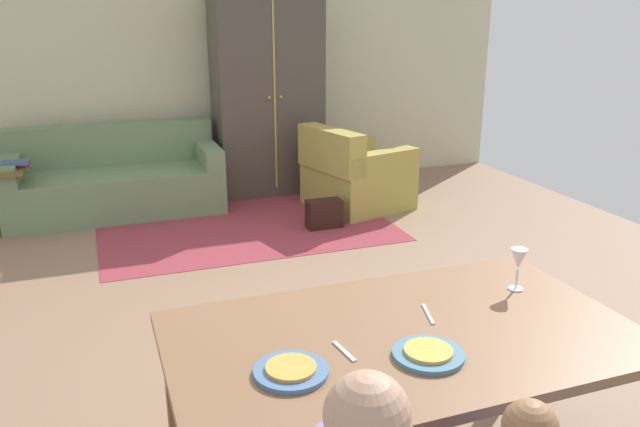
{
  "coord_description": "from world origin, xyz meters",
  "views": [
    {
      "loc": [
        -1.19,
        -3.23,
        1.91
      ],
      "look_at": [
        -0.07,
        -0.16,
        0.85
      ],
      "focal_mm": 35.65,
      "sensor_mm": 36.0,
      "label": 1
    }
  ],
  "objects_px": {
    "book_upper": "(15,163)",
    "plate_near_child": "(428,354)",
    "dining_table": "(403,349)",
    "handbag": "(324,214)",
    "armoire": "(267,94)",
    "couch": "(115,182)",
    "plate_near_man": "(291,371)",
    "wine_glass": "(519,261)",
    "book_lower": "(16,165)",
    "armchair": "(354,176)"
  },
  "relations": [
    {
      "from": "wine_glass",
      "to": "handbag",
      "type": "distance_m",
      "value": 3.18
    },
    {
      "from": "plate_near_man",
      "to": "dining_table",
      "type": "bearing_deg",
      "value": 14.06
    },
    {
      "from": "armchair",
      "to": "handbag",
      "type": "height_order",
      "value": "armchair"
    },
    {
      "from": "book_lower",
      "to": "book_upper",
      "type": "bearing_deg",
      "value": -92.05
    },
    {
      "from": "handbag",
      "to": "plate_near_man",
      "type": "bearing_deg",
      "value": -112.14
    },
    {
      "from": "armoire",
      "to": "couch",
      "type": "bearing_deg",
      "value": -172.52
    },
    {
      "from": "dining_table",
      "to": "armchair",
      "type": "relative_size",
      "value": 1.66
    },
    {
      "from": "book_lower",
      "to": "handbag",
      "type": "distance_m",
      "value": 2.76
    },
    {
      "from": "book_upper",
      "to": "handbag",
      "type": "xyz_separation_m",
      "value": [
        2.56,
        -0.87,
        -0.49
      ]
    },
    {
      "from": "plate_near_man",
      "to": "wine_glass",
      "type": "xyz_separation_m",
      "value": [
        1.11,
        0.3,
        0.12
      ]
    },
    {
      "from": "plate_near_man",
      "to": "armoire",
      "type": "height_order",
      "value": "armoire"
    },
    {
      "from": "wine_glass",
      "to": "armoire",
      "type": "height_order",
      "value": "armoire"
    },
    {
      "from": "couch",
      "to": "wine_glass",
      "type": "bearing_deg",
      "value": -70.84
    },
    {
      "from": "book_upper",
      "to": "armchair",
      "type": "bearing_deg",
      "value": -7.09
    },
    {
      "from": "armchair",
      "to": "book_upper",
      "type": "bearing_deg",
      "value": 172.91
    },
    {
      "from": "dining_table",
      "to": "handbag",
      "type": "height_order",
      "value": "dining_table"
    },
    {
      "from": "plate_near_man",
      "to": "wine_glass",
      "type": "bearing_deg",
      "value": 15.17
    },
    {
      "from": "armchair",
      "to": "armoire",
      "type": "distance_m",
      "value": 1.31
    },
    {
      "from": "book_upper",
      "to": "plate_near_child",
      "type": "bearing_deg",
      "value": -68.84
    },
    {
      "from": "plate_near_child",
      "to": "plate_near_man",
      "type": "bearing_deg",
      "value": 172.86
    },
    {
      "from": "dining_table",
      "to": "plate_near_man",
      "type": "height_order",
      "value": "plate_near_man"
    },
    {
      "from": "wine_glass",
      "to": "handbag",
      "type": "height_order",
      "value": "wine_glass"
    },
    {
      "from": "plate_near_child",
      "to": "wine_glass",
      "type": "distance_m",
      "value": 0.73
    },
    {
      "from": "plate_near_child",
      "to": "wine_glass",
      "type": "bearing_deg",
      "value": 29.85
    },
    {
      "from": "dining_table",
      "to": "armoire",
      "type": "bearing_deg",
      "value": 80.61
    },
    {
      "from": "couch",
      "to": "handbag",
      "type": "bearing_deg",
      "value": -33.66
    },
    {
      "from": "plate_near_man",
      "to": "book_upper",
      "type": "xyz_separation_m",
      "value": [
        -1.19,
        4.25,
        -0.15
      ]
    },
    {
      "from": "armoire",
      "to": "book_lower",
      "type": "xyz_separation_m",
      "value": [
        -2.43,
        -0.46,
        -0.46
      ]
    },
    {
      "from": "dining_table",
      "to": "plate_near_child",
      "type": "distance_m",
      "value": 0.2
    },
    {
      "from": "plate_near_child",
      "to": "armoire",
      "type": "relative_size",
      "value": 0.12
    },
    {
      "from": "plate_near_child",
      "to": "armchair",
      "type": "bearing_deg",
      "value": 70.45
    },
    {
      "from": "plate_near_man",
      "to": "couch",
      "type": "height_order",
      "value": "couch"
    },
    {
      "from": "plate_near_child",
      "to": "book_lower",
      "type": "relative_size",
      "value": 1.14
    },
    {
      "from": "wine_glass",
      "to": "armchair",
      "type": "xyz_separation_m",
      "value": [
        0.77,
        3.56,
        -0.57
      ]
    },
    {
      "from": "armchair",
      "to": "handbag",
      "type": "relative_size",
      "value": 3.27
    },
    {
      "from": "plate_near_child",
      "to": "handbag",
      "type": "distance_m",
      "value": 3.61
    },
    {
      "from": "plate_near_man",
      "to": "armchair",
      "type": "height_order",
      "value": "armchair"
    },
    {
      "from": "plate_near_man",
      "to": "book_lower",
      "type": "xyz_separation_m",
      "value": [
        -1.19,
        4.28,
        -0.18
      ]
    },
    {
      "from": "wine_glass",
      "to": "dining_table",
      "type": "bearing_deg",
      "value": -163.99
    },
    {
      "from": "armoire",
      "to": "book_upper",
      "type": "height_order",
      "value": "armoire"
    },
    {
      "from": "plate_near_child",
      "to": "book_upper",
      "type": "distance_m",
      "value": 4.62
    },
    {
      "from": "plate_near_man",
      "to": "handbag",
      "type": "xyz_separation_m",
      "value": [
        1.37,
        3.38,
        -0.64
      ]
    },
    {
      "from": "dining_table",
      "to": "armoire",
      "type": "height_order",
      "value": "armoire"
    },
    {
      "from": "wine_glass",
      "to": "book_lower",
      "type": "distance_m",
      "value": 4.61
    },
    {
      "from": "dining_table",
      "to": "armchair",
      "type": "bearing_deg",
      "value": 69.59
    },
    {
      "from": "wine_glass",
      "to": "armoire",
      "type": "distance_m",
      "value": 4.45
    },
    {
      "from": "dining_table",
      "to": "handbag",
      "type": "bearing_deg",
      "value": 74.63
    },
    {
      "from": "couch",
      "to": "book_lower",
      "type": "bearing_deg",
      "value": -162.92
    },
    {
      "from": "couch",
      "to": "dining_table",
      "type": "bearing_deg",
      "value": -79.17
    },
    {
      "from": "wine_glass",
      "to": "handbag",
      "type": "bearing_deg",
      "value": 85.02
    }
  ]
}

